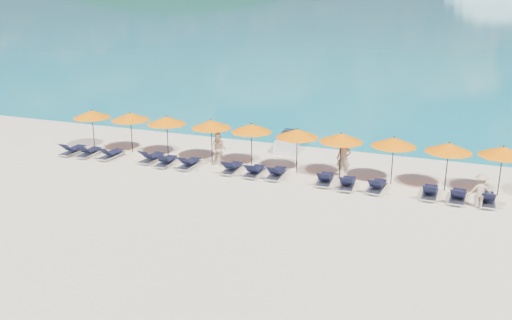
% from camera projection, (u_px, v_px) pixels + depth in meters
% --- Properties ---
extents(ground, '(1400.00, 1400.00, 0.00)m').
position_uv_depth(ground, '(230.00, 208.00, 23.63)').
color(ground, beige).
extents(headland_main, '(374.00, 242.00, 126.50)m').
position_uv_depth(headland_main, '(174.00, 27.00, 618.61)').
color(headland_main, black).
rests_on(headland_main, ground).
extents(headland_small, '(162.00, 126.00, 85.50)m').
position_uv_depth(headland_small, '(313.00, 27.00, 584.47)').
color(headland_small, black).
rests_on(headland_small, ground).
extents(jetski, '(1.27, 2.79, 0.96)m').
position_uv_depth(jetski, '(287.00, 142.00, 31.91)').
color(jetski, silver).
rests_on(jetski, ground).
extents(beachgoer_a, '(0.73, 0.51, 1.90)m').
position_uv_depth(beachgoer_a, '(344.00, 159.00, 27.00)').
color(beachgoer_a, tan).
rests_on(beachgoer_a, ground).
extents(beachgoer_b, '(0.86, 0.52, 1.73)m').
position_uv_depth(beachgoer_b, '(219.00, 149.00, 28.79)').
color(beachgoer_b, tan).
rests_on(beachgoer_b, ground).
extents(beachgoer_c, '(1.03, 0.62, 1.49)m').
position_uv_depth(beachgoer_c, '(480.00, 191.00, 23.45)').
color(beachgoer_c, tan).
rests_on(beachgoer_c, ground).
extents(umbrella_0, '(2.10, 2.10, 2.28)m').
position_uv_depth(umbrella_0, '(92.00, 114.00, 31.30)').
color(umbrella_0, black).
rests_on(umbrella_0, ground).
extents(umbrella_1, '(2.10, 2.10, 2.28)m').
position_uv_depth(umbrella_1, '(130.00, 116.00, 30.73)').
color(umbrella_1, black).
rests_on(umbrella_1, ground).
extents(umbrella_2, '(2.10, 2.10, 2.28)m').
position_uv_depth(umbrella_2, '(167.00, 120.00, 29.88)').
color(umbrella_2, black).
rests_on(umbrella_2, ground).
extents(umbrella_3, '(2.10, 2.10, 2.28)m').
position_uv_depth(umbrella_3, '(211.00, 124.00, 29.09)').
color(umbrella_3, black).
rests_on(umbrella_3, ground).
extents(umbrella_4, '(2.10, 2.10, 2.28)m').
position_uv_depth(umbrella_4, '(252.00, 128.00, 28.31)').
color(umbrella_4, black).
rests_on(umbrella_4, ground).
extents(umbrella_5, '(2.10, 2.10, 2.28)m').
position_uv_depth(umbrella_5, '(297.00, 133.00, 27.31)').
color(umbrella_5, black).
rests_on(umbrella_5, ground).
extents(umbrella_6, '(2.10, 2.10, 2.28)m').
position_uv_depth(umbrella_6, '(341.00, 138.00, 26.56)').
color(umbrella_6, black).
rests_on(umbrella_6, ground).
extents(umbrella_7, '(2.10, 2.10, 2.28)m').
position_uv_depth(umbrella_7, '(394.00, 142.00, 25.85)').
color(umbrella_7, black).
rests_on(umbrella_7, ground).
extents(umbrella_8, '(2.10, 2.10, 2.28)m').
position_uv_depth(umbrella_8, '(449.00, 148.00, 24.96)').
color(umbrella_8, black).
rests_on(umbrella_8, ground).
extents(umbrella_9, '(2.10, 2.10, 2.28)m').
position_uv_depth(umbrella_9, '(503.00, 151.00, 24.40)').
color(umbrella_9, black).
rests_on(umbrella_9, ground).
extents(lounger_0, '(0.64, 1.71, 0.66)m').
position_uv_depth(lounger_0, '(73.00, 150.00, 30.93)').
color(lounger_0, silver).
rests_on(lounger_0, ground).
extents(lounger_1, '(0.65, 1.71, 0.66)m').
position_uv_depth(lounger_1, '(89.00, 152.00, 30.57)').
color(lounger_1, silver).
rests_on(lounger_1, ground).
extents(lounger_2, '(0.72, 1.74, 0.66)m').
position_uv_depth(lounger_2, '(111.00, 154.00, 30.20)').
color(lounger_2, silver).
rests_on(lounger_2, ground).
extents(lounger_3, '(0.78, 1.75, 0.66)m').
position_uv_depth(lounger_3, '(152.00, 157.00, 29.61)').
color(lounger_3, silver).
rests_on(lounger_3, ground).
extents(lounger_4, '(0.75, 1.74, 0.66)m').
position_uv_depth(lounger_4, '(166.00, 161.00, 29.01)').
color(lounger_4, silver).
rests_on(lounger_4, ground).
extents(lounger_5, '(0.66, 1.71, 0.66)m').
position_uv_depth(lounger_5, '(189.00, 163.00, 28.66)').
color(lounger_5, silver).
rests_on(lounger_5, ground).
extents(lounger_6, '(0.63, 1.71, 0.66)m').
position_uv_depth(lounger_6, '(232.00, 168.00, 27.97)').
color(lounger_6, silver).
rests_on(lounger_6, ground).
extents(lounger_7, '(0.65, 1.71, 0.66)m').
position_uv_depth(lounger_7, '(254.00, 171.00, 27.50)').
color(lounger_7, silver).
rests_on(lounger_7, ground).
extents(lounger_8, '(0.68, 1.72, 0.66)m').
position_uv_depth(lounger_8, '(276.00, 173.00, 27.19)').
color(lounger_8, silver).
rests_on(lounger_8, ground).
extents(lounger_9, '(0.74, 1.74, 0.66)m').
position_uv_depth(lounger_9, '(325.00, 179.00, 26.36)').
color(lounger_9, silver).
rests_on(lounger_9, ground).
extents(lounger_10, '(0.74, 1.74, 0.66)m').
position_uv_depth(lounger_10, '(347.00, 183.00, 25.82)').
color(lounger_10, silver).
rests_on(lounger_10, ground).
extents(lounger_11, '(0.75, 1.74, 0.66)m').
position_uv_depth(lounger_11, '(377.00, 186.00, 25.46)').
color(lounger_11, silver).
rests_on(lounger_11, ground).
extents(lounger_12, '(0.64, 1.71, 0.66)m').
position_uv_depth(lounger_12, '(430.00, 192.00, 24.72)').
color(lounger_12, silver).
rests_on(lounger_12, ground).
extents(lounger_13, '(0.72, 1.74, 0.66)m').
position_uv_depth(lounger_13, '(458.00, 196.00, 24.26)').
color(lounger_13, silver).
rests_on(lounger_13, ground).
extents(lounger_14, '(0.66, 1.71, 0.66)m').
position_uv_depth(lounger_14, '(487.00, 199.00, 23.92)').
color(lounger_14, silver).
rests_on(lounger_14, ground).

